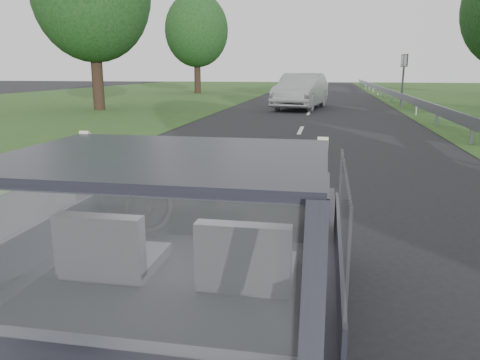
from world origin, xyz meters
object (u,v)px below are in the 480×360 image
at_px(highway_sign, 403,80).
at_px(subject_car, 191,256).
at_px(other_car, 301,91).
at_px(cat, 229,179).

bearing_deg(highway_sign, subject_car, -110.16).
bearing_deg(other_car, cat, -79.29).
bearing_deg(subject_car, other_car, 91.41).
relative_size(cat, highway_sign, 0.20).
distance_m(subject_car, cat, 0.74).
distance_m(other_car, highway_sign, 5.80).
xyz_separation_m(subject_car, highway_sign, (4.57, 23.27, 0.59)).
relative_size(subject_car, highway_sign, 1.53).
xyz_separation_m(subject_car, cat, (0.11, 0.64, 0.35)).
height_order(subject_car, other_car, other_car).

